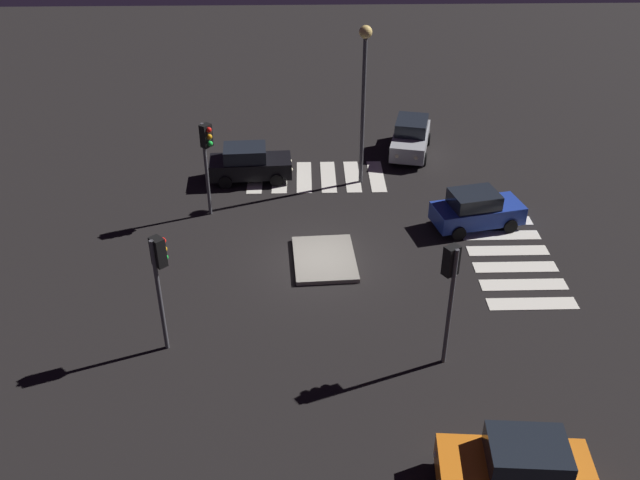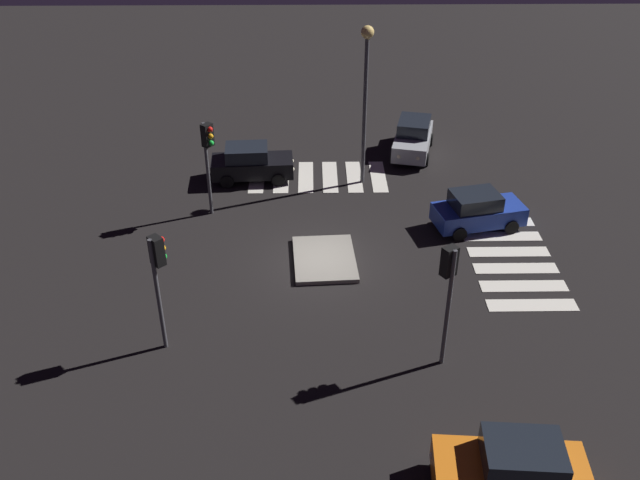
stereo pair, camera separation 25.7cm
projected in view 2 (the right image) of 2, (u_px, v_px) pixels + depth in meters
ground_plane at (320, 262)px, 27.02m from camera, size 80.00×80.00×0.00m
traffic_island at (324, 259)px, 27.02m from camera, size 3.30×2.55×0.18m
car_black at (251, 163)px, 32.49m from camera, size 1.99×3.92×1.67m
car_silver at (413, 138)px, 34.89m from camera, size 4.18×2.53×1.72m
car_orange at (513, 469)px, 17.62m from camera, size 2.09×4.04×1.71m
car_blue at (478, 211)px, 28.77m from camera, size 2.37×3.96×1.63m
traffic_light_north at (208, 147)px, 28.42m from camera, size 0.54×0.53×4.20m
traffic_light_west at (158, 266)px, 21.25m from camera, size 0.54×0.54×4.15m
traffic_light_south at (448, 277)px, 20.57m from camera, size 0.53×0.54×4.27m
street_lamp at (366, 79)px, 29.95m from camera, size 0.56×0.56×7.30m
crosswalk_near at (512, 260)px, 27.11m from camera, size 6.45×3.20×0.02m
crosswalk_side at (318, 177)px, 33.06m from camera, size 3.20×6.45×0.02m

